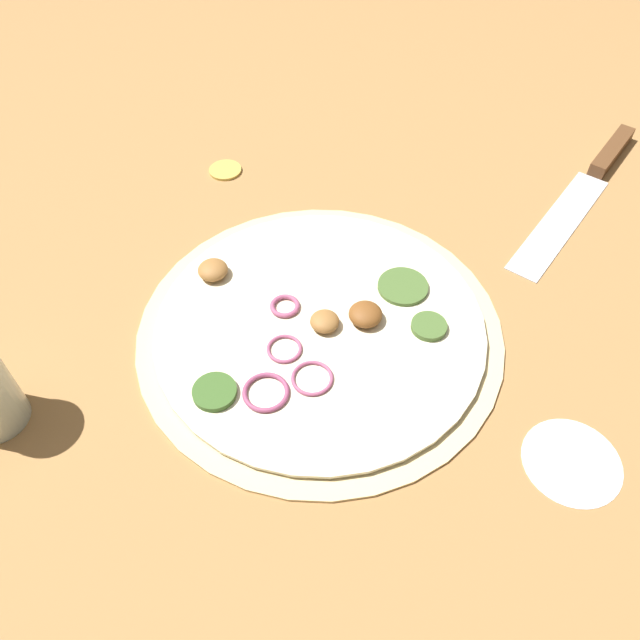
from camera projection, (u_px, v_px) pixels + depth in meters
ground_plane at (320, 330)px, 0.64m from camera, size 3.00×3.00×0.00m
pizza at (319, 327)px, 0.64m from camera, size 0.37×0.37×0.03m
knife at (595, 174)px, 0.80m from camera, size 0.33×0.06×0.02m
loose_cap at (225, 169)px, 0.81m from camera, size 0.04×0.04×0.01m
flour_patch at (572, 462)px, 0.55m from camera, size 0.09×0.09×0.00m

